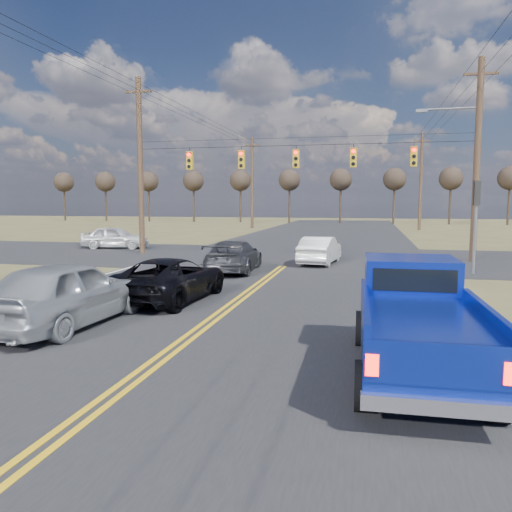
% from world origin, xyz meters
% --- Properties ---
extents(ground, '(160.00, 160.00, 0.00)m').
position_xyz_m(ground, '(0.00, 0.00, 0.00)').
color(ground, brown).
rests_on(ground, ground).
extents(road_main, '(14.00, 120.00, 0.02)m').
position_xyz_m(road_main, '(0.00, 10.00, 0.00)').
color(road_main, '#28282B').
rests_on(road_main, ground).
extents(road_cross, '(120.00, 12.00, 0.02)m').
position_xyz_m(road_cross, '(0.00, 18.00, 0.00)').
color(road_cross, '#28282B').
rests_on(road_cross, ground).
extents(signal_gantry, '(19.60, 4.83, 10.00)m').
position_xyz_m(signal_gantry, '(0.50, 17.79, 5.06)').
color(signal_gantry, '#473323').
rests_on(signal_gantry, ground).
extents(utility_poles, '(19.60, 58.32, 10.00)m').
position_xyz_m(utility_poles, '(0.00, 17.00, 5.23)').
color(utility_poles, '#473323').
rests_on(utility_poles, ground).
extents(treeline, '(87.00, 117.80, 7.40)m').
position_xyz_m(treeline, '(0.00, 26.96, 5.70)').
color(treeline, '#33261C').
rests_on(treeline, ground).
extents(pickup_truck, '(2.17, 5.25, 1.96)m').
position_xyz_m(pickup_truck, '(4.74, 0.36, 0.95)').
color(pickup_truck, black).
rests_on(pickup_truck, ground).
extents(silver_suv, '(2.26, 5.01, 1.67)m').
position_xyz_m(silver_suv, '(-3.32, 1.95, 0.83)').
color(silver_suv, '#A5A8AD').
rests_on(silver_suv, ground).
extents(black_suv, '(2.55, 4.94, 1.33)m').
position_xyz_m(black_suv, '(-2.08, 5.55, 0.67)').
color(black_suv, black).
rests_on(black_suv, ground).
extents(white_car_queue, '(1.86, 4.22, 1.35)m').
position_xyz_m(white_car_queue, '(1.57, 15.50, 0.67)').
color(white_car_queue, white).
rests_on(white_car_queue, ground).
extents(dgrey_car_queue, '(2.19, 4.82, 1.37)m').
position_xyz_m(dgrey_car_queue, '(-1.82, 12.01, 0.68)').
color(dgrey_car_queue, '#36373B').
rests_on(dgrey_car_queue, ground).
extents(cross_car_west, '(2.31, 4.43, 1.44)m').
position_xyz_m(cross_car_west, '(-12.07, 20.46, 0.72)').
color(cross_car_west, silver).
rests_on(cross_car_west, ground).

